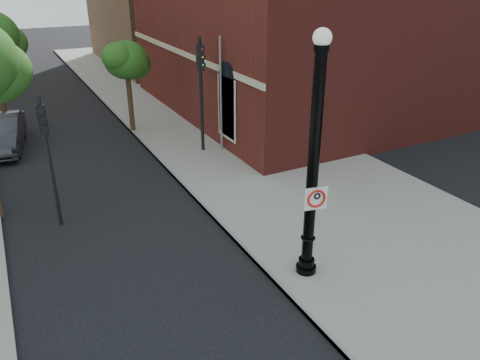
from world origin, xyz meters
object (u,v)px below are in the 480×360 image
lamppost (313,175)px  no_parking_sign (316,198)px  parked_car (2,133)px  traffic_signal_left (46,141)px  traffic_signal_right (201,77)px

lamppost → no_parking_sign: bearing=-78.1°
parked_car → traffic_signal_left: 8.36m
no_parking_sign → traffic_signal_left: traffic_signal_left is taller
parked_car → traffic_signal_right: 9.14m
lamppost → traffic_signal_left: size_ratio=1.52×
parked_car → traffic_signal_right: (7.62, -4.38, 2.52)m
traffic_signal_left → lamppost: bearing=-46.7°
parked_car → no_parking_sign: bearing=-55.9°
parked_car → lamppost: bearing=-55.7°
no_parking_sign → lamppost: bearing=113.3°
parked_car → traffic_signal_left: traffic_signal_left is taller
no_parking_sign → traffic_signal_right: 9.62m
no_parking_sign → traffic_signal_left: 7.93m
traffic_signal_right → parked_car: bearing=165.7°
traffic_signal_left → traffic_signal_right: 7.41m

